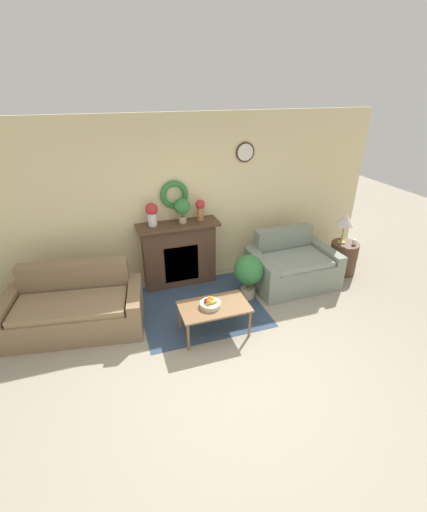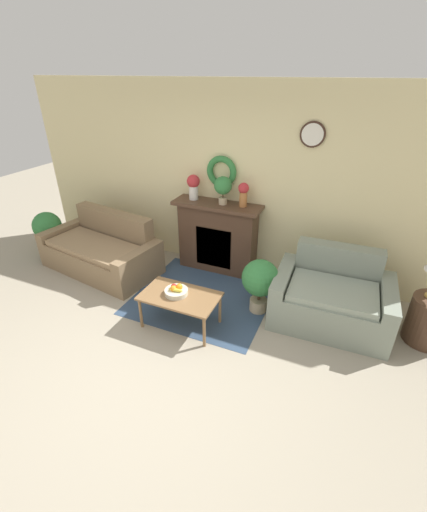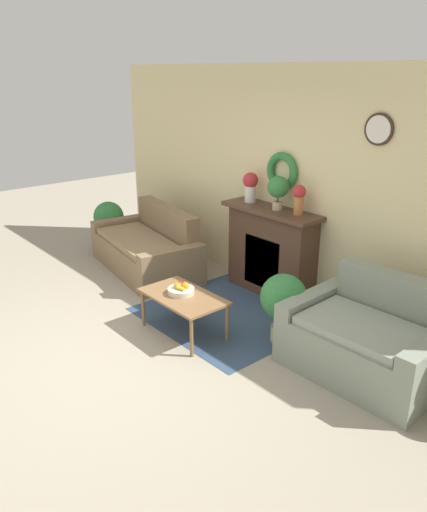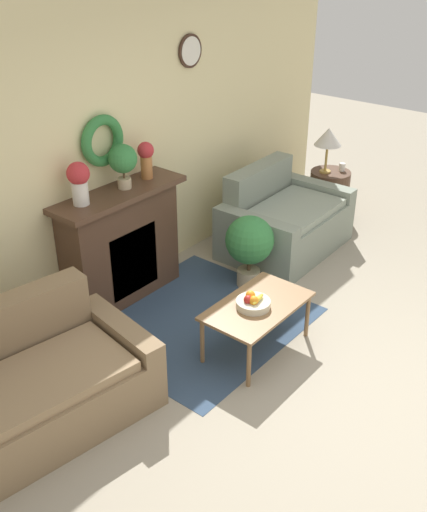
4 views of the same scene
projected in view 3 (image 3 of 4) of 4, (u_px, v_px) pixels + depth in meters
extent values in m
plane|color=#9E937F|center=(112.00, 362.00, 4.77)|extent=(16.00, 16.00, 0.00)
cube|color=#334760|center=(229.00, 314.00, 5.69)|extent=(1.80, 1.64, 0.01)
cube|color=beige|center=(293.00, 185.00, 5.84)|extent=(6.80, 0.06, 2.70)
cylinder|color=#382319|center=(379.00, 129.00, 4.80)|extent=(0.31, 0.02, 0.31)
cylinder|color=white|center=(378.00, 129.00, 4.79)|extent=(0.26, 0.01, 0.26)
torus|color=#337A3D|center=(282.00, 171.00, 5.82)|extent=(0.45, 0.09, 0.45)
cube|color=#4C3323|center=(271.00, 253.00, 6.09)|extent=(1.17, 0.34, 1.04)
cube|color=black|center=(262.00, 263.00, 6.03)|extent=(0.56, 0.02, 0.62)
cube|color=orange|center=(261.00, 269.00, 6.05)|extent=(0.45, 0.01, 0.34)
cube|color=#4C3323|center=(271.00, 211.00, 5.88)|extent=(1.31, 0.41, 0.05)
cube|color=#846B4C|center=(139.00, 257.00, 6.87)|extent=(1.58, 0.93, 0.40)
cube|color=#846B4C|center=(168.00, 236.00, 7.01)|extent=(1.50, 0.43, 0.85)
cube|color=#846B4C|center=(123.00, 235.00, 7.55)|extent=(0.31, 0.92, 0.54)
cube|color=#846B4C|center=(173.00, 270.00, 6.24)|extent=(0.31, 0.92, 0.54)
cube|color=#917554|center=(138.00, 240.00, 6.79)|extent=(1.51, 0.86, 0.08)
cube|color=gray|center=(358.00, 354.00, 4.47)|extent=(1.05, 0.76, 0.46)
cube|color=gray|center=(388.00, 316.00, 4.69)|extent=(1.03, 0.23, 0.88)
cube|color=gray|center=(311.00, 320.00, 4.92)|extent=(0.19, 0.95, 0.60)
cube|color=gray|center=(361.00, 327.00, 4.37)|extent=(1.01, 0.70, 0.08)
cube|color=olive|center=(183.00, 296.00, 5.15)|extent=(0.92, 0.54, 0.03)
cylinder|color=olive|center=(143.00, 308.00, 5.38)|extent=(0.04, 0.04, 0.41)
cylinder|color=olive|center=(191.00, 338.00, 4.79)|extent=(0.04, 0.04, 0.41)
cylinder|color=olive|center=(177.00, 296.00, 5.66)|extent=(0.04, 0.04, 0.41)
cylinder|color=olive|center=(227.00, 323.00, 5.07)|extent=(0.04, 0.04, 0.41)
cylinder|color=beige|center=(181.00, 291.00, 5.17)|extent=(0.28, 0.28, 0.06)
sphere|color=#B2231E|center=(180.00, 285.00, 5.20)|extent=(0.07, 0.07, 0.07)
sphere|color=orange|center=(178.00, 286.00, 5.16)|extent=(0.08, 0.08, 0.08)
sphere|color=orange|center=(185.00, 286.00, 5.17)|extent=(0.08, 0.08, 0.08)
ellipsoid|color=yellow|center=(179.00, 288.00, 5.12)|extent=(0.17, 0.07, 0.04)
cylinder|color=silver|center=(250.00, 194.00, 6.13)|extent=(0.14, 0.14, 0.20)
sphere|color=#B72D33|center=(251.00, 180.00, 6.07)|extent=(0.19, 0.19, 0.19)
cylinder|color=#AD6B38|center=(298.00, 206.00, 5.59)|extent=(0.11, 0.11, 0.21)
sphere|color=#B72D33|center=(299.00, 192.00, 5.53)|extent=(0.15, 0.15, 0.15)
cylinder|color=tan|center=(277.00, 206.00, 5.81)|extent=(0.12, 0.12, 0.09)
cylinder|color=#4C3823|center=(278.00, 199.00, 5.78)|extent=(0.02, 0.02, 0.07)
sphere|color=#337A3D|center=(278.00, 187.00, 5.73)|extent=(0.25, 0.25, 0.25)
cylinder|color=tan|center=(111.00, 242.00, 7.82)|extent=(0.31, 0.31, 0.18)
cylinder|color=#4C3823|center=(110.00, 233.00, 7.76)|extent=(0.05, 0.05, 0.13)
sphere|color=#337A3D|center=(109.00, 217.00, 7.67)|extent=(0.46, 0.46, 0.46)
cylinder|color=tan|center=(282.00, 333.00, 5.11)|extent=(0.23, 0.23, 0.17)
cylinder|color=#4C3823|center=(282.00, 321.00, 5.06)|extent=(0.04, 0.04, 0.13)
sphere|color=#337A3D|center=(284.00, 297.00, 4.97)|extent=(0.47, 0.47, 0.47)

